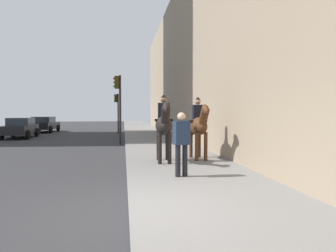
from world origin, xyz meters
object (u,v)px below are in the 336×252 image
object	(u,v)px
mounted_horse_near	(164,124)
pedestrian_greeting	(181,140)
traffic_light_near_curb	(119,98)
car_mid_lane	(44,124)
traffic_light_far_curb	(117,107)
car_near_lane	(20,128)
mounted_horse_far	(199,125)

from	to	relation	value
mounted_horse_near	pedestrian_greeting	xyz separation A→B (m)	(-2.42, -0.16, -0.32)
pedestrian_greeting	traffic_light_near_curb	distance (m)	9.89
car_mid_lane	traffic_light_near_curb	bearing A→B (deg)	-149.10
car_mid_lane	traffic_light_far_curb	distance (m)	7.24
car_near_lane	car_mid_lane	xyz separation A→B (m)	(6.59, -0.07, 0.01)
traffic_light_near_curb	traffic_light_far_curb	size ratio (longest dim) A/B	1.13
car_mid_lane	mounted_horse_near	bearing A→B (deg)	-154.80
mounted_horse_far	pedestrian_greeting	size ratio (longest dim) A/B	1.33
pedestrian_greeting	traffic_light_far_curb	xyz separation A→B (m)	(19.62, 2.07, 1.24)
car_near_lane	traffic_light_far_curb	size ratio (longest dim) A/B	1.20
mounted_horse_far	car_mid_lane	bearing A→B (deg)	-153.32
car_near_lane	traffic_light_far_curb	world-z (taller)	traffic_light_far_curb
mounted_horse_near	car_mid_lane	xyz separation A→B (m)	(19.52, 8.58, -0.66)
pedestrian_greeting	traffic_light_near_curb	bearing A→B (deg)	-0.34
pedestrian_greeting	car_mid_lane	xyz separation A→B (m)	(21.94, 8.74, -0.34)
car_mid_lane	traffic_light_far_curb	xyz separation A→B (m)	(-2.32, -6.67, 1.58)
pedestrian_greeting	car_mid_lane	world-z (taller)	pedestrian_greeting
mounted_horse_far	pedestrian_greeting	distance (m)	3.13
pedestrian_greeting	traffic_light_far_curb	world-z (taller)	traffic_light_far_curb
traffic_light_near_curb	traffic_light_far_curb	bearing A→B (deg)	1.66
mounted_horse_far	car_mid_lane	distance (m)	21.49
pedestrian_greeting	car_mid_lane	bearing A→B (deg)	10.88
traffic_light_far_curb	traffic_light_near_curb	bearing A→B (deg)	-178.34
car_near_lane	traffic_light_near_curb	bearing A→B (deg)	48.94
pedestrian_greeting	car_near_lane	size ratio (longest dim) A/B	0.41
mounted_horse_near	car_near_lane	size ratio (longest dim) A/B	0.56
pedestrian_greeting	traffic_light_far_curb	bearing A→B (deg)	-4.81
mounted_horse_far	traffic_light_near_curb	distance (m)	7.45
traffic_light_near_curb	pedestrian_greeting	bearing A→B (deg)	-169.49
mounted_horse_near	traffic_light_near_curb	size ratio (longest dim) A/B	0.59
mounted_horse_near	car_mid_lane	world-z (taller)	mounted_horse_near
pedestrian_greeting	traffic_light_near_curb	xyz separation A→B (m)	(9.61, 1.78, 1.52)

